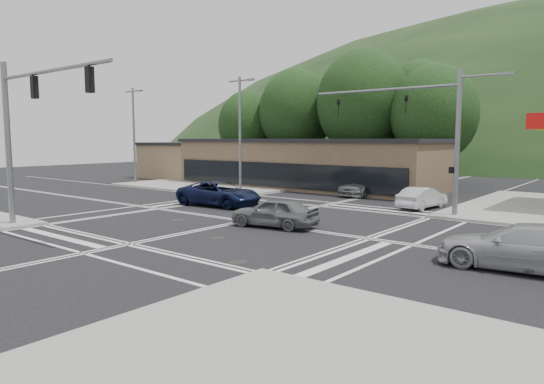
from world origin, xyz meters
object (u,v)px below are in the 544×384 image
Objects in this scene: car_blue_west at (219,194)px; car_queue_b at (412,183)px; car_queue_a at (422,198)px; car_grey_center at (274,212)px; car_northbound at (364,185)px; car_silver_east at (522,247)px.

car_blue_west is 17.35m from car_queue_b.
car_queue_a is 10.25m from car_queue_b.
car_grey_center is at bearing 80.06° from car_queue_a.
car_blue_west is at bearing -126.32° from car_grey_center.
car_northbound is (-6.16, 4.05, 0.10)m from car_queue_a.
car_queue_b is at bearing -26.04° from car_blue_west.
car_silver_east is at bearing -48.18° from car_northbound.
car_queue_b is at bearing -153.90° from car_silver_east.
car_silver_east is at bearing 131.14° from car_queue_a.
car_blue_west is 11.95m from car_northbound.
car_queue_a is at bearing -33.37° from car_northbound.
car_queue_a is at bearing 122.65° from car_queue_b.
car_blue_west is at bearing -112.49° from car_northbound.
car_queue_b is 0.74× the size of car_northbound.
car_silver_east is 1.32× the size of car_queue_a.
car_blue_west is 1.46× the size of car_queue_b.
car_grey_center is 0.81× the size of car_silver_east.
car_blue_west is 1.31× the size of car_grey_center.
car_northbound is (-1.66, -5.15, 0.10)m from car_queue_b.
car_queue_b is (-12.49, 20.96, -0.11)m from car_silver_east.
car_blue_west reaches higher than car_queue_b.
car_northbound reaches higher than car_queue_a.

